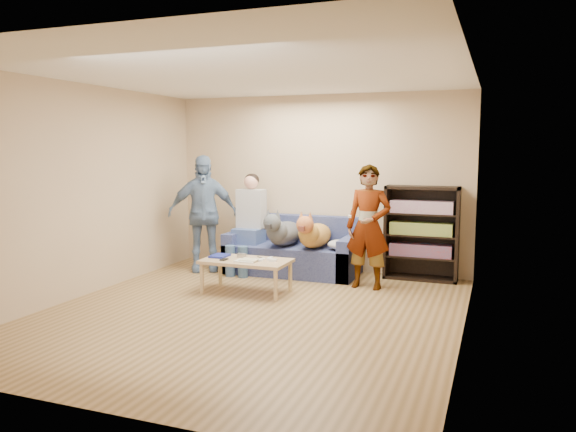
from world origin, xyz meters
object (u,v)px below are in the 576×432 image
at_px(person_seated, 249,219).
at_px(dog_gray, 283,232).
at_px(camera_silver, 242,255).
at_px(coffee_table, 246,263).
at_px(person_standing_left, 203,213).
at_px(sofa, 294,254).
at_px(person_standing_right, 368,227).
at_px(notebook_blue, 220,256).
at_px(dog_tan, 313,234).
at_px(bookshelf, 422,231).

xyz_separation_m(person_seated, dog_gray, (0.58, -0.10, -0.14)).
xyz_separation_m(camera_silver, coffee_table, (0.12, -0.12, -0.07)).
distance_m(person_standing_left, person_seated, 0.69).
bearing_deg(coffee_table, sofa, 82.36).
xyz_separation_m(person_standing_right, notebook_blue, (-1.79, -0.72, -0.37)).
bearing_deg(dog_gray, person_standing_right, -12.28).
distance_m(person_seated, dog_tan, 1.06).
bearing_deg(dog_tan, person_standing_left, -176.30).
distance_m(notebook_blue, coffee_table, 0.41).
bearing_deg(camera_silver, notebook_blue, -165.96).
bearing_deg(sofa, coffee_table, -97.64).
xyz_separation_m(notebook_blue, person_seated, (-0.09, 1.10, 0.34)).
relative_size(person_seated, dog_gray, 1.18).
bearing_deg(dog_gray, person_seated, 170.63).
height_order(person_standing_left, person_seated, person_standing_left).
bearing_deg(dog_gray, notebook_blue, -115.84).
xyz_separation_m(notebook_blue, bookshelf, (2.37, 1.46, 0.25)).
bearing_deg(person_seated, coffee_table, -66.87).
bearing_deg(camera_silver, bookshelf, 33.60).
relative_size(sofa, dog_gray, 1.53).
xyz_separation_m(sofa, dog_gray, (-0.09, -0.22, 0.35)).
height_order(person_seated, dog_tan, person_seated).
bearing_deg(person_standing_left, coffee_table, -68.97).
distance_m(camera_silver, bookshelf, 2.52).
height_order(person_standing_left, camera_silver, person_standing_left).
xyz_separation_m(person_seated, coffee_table, (0.49, -1.15, -0.40)).
xyz_separation_m(coffee_table, bookshelf, (1.97, 1.51, 0.31)).
bearing_deg(person_standing_left, notebook_blue, -79.74).
height_order(person_standing_left, dog_tan, person_standing_left).
bearing_deg(bookshelf, sofa, -172.60).
bearing_deg(person_standing_left, bookshelf, -19.06).
relative_size(notebook_blue, dog_gray, 0.21).
xyz_separation_m(camera_silver, sofa, (0.29, 1.16, -0.16)).
xyz_separation_m(sofa, coffee_table, (-0.17, -1.28, 0.09)).
distance_m(dog_gray, dog_tan, 0.46).
bearing_deg(dog_tan, bookshelf, 17.95).
bearing_deg(person_seated, notebook_blue, -85.28).
xyz_separation_m(person_standing_right, person_standing_left, (-2.53, 0.17, 0.05)).
height_order(person_standing_right, coffee_table, person_standing_right).
xyz_separation_m(person_standing_right, dog_gray, (-1.30, 0.28, -0.18)).
height_order(person_seated, coffee_table, person_seated).
distance_m(person_standing_left, camera_silver, 1.37).
bearing_deg(camera_silver, dog_tan, 54.22).
relative_size(person_seated, bookshelf, 1.13).
relative_size(notebook_blue, person_seated, 0.18).
distance_m(person_standing_right, bookshelf, 0.95).
bearing_deg(camera_silver, sofa, 75.86).
distance_m(dog_gray, bookshelf, 1.94).
bearing_deg(camera_silver, person_seated, 109.82).
relative_size(notebook_blue, coffee_table, 0.24).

